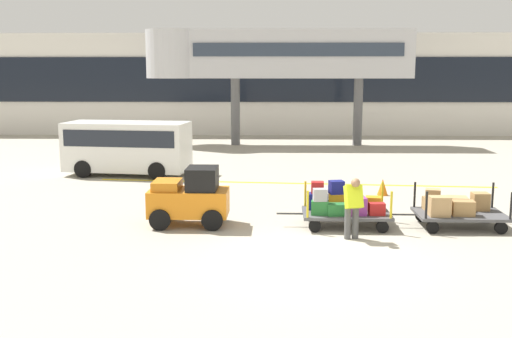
# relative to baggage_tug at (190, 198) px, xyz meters

# --- Properties ---
(ground_plane) EXTENTS (120.00, 120.00, 0.00)m
(ground_plane) POSITION_rel_baggage_tug_xyz_m (3.21, -2.63, -0.75)
(ground_plane) COLOR #A8A08E
(apron_lead_line) EXTENTS (14.54, 1.42, 0.01)m
(apron_lead_line) POSITION_rel_baggage_tug_xyz_m (2.98, 6.00, -0.75)
(apron_lead_line) COLOR yellow
(apron_lead_line) RESTS_ON ground_plane
(terminal_building) EXTENTS (54.26, 2.51, 6.43)m
(terminal_building) POSITION_rel_baggage_tug_xyz_m (3.21, 23.34, 2.47)
(terminal_building) COLOR silver
(terminal_building) RESTS_ON ground_plane
(jet_bridge) EXTENTS (14.44, 3.00, 6.29)m
(jet_bridge) POSITION_rel_baggage_tug_xyz_m (1.96, 17.36, 4.18)
(jet_bridge) COLOR #B7B7BC
(jet_bridge) RESTS_ON ground_plane
(baggage_tug) EXTENTS (2.11, 1.25, 1.58)m
(baggage_tug) POSITION_rel_baggage_tug_xyz_m (0.00, 0.00, 0.00)
(baggage_tug) COLOR orange
(baggage_tug) RESTS_ON ground_plane
(baggage_cart_lead) EXTENTS (3.01, 1.43, 1.18)m
(baggage_cart_lead) POSITION_rel_baggage_tug_xyz_m (4.07, -0.02, -0.20)
(baggage_cart_lead) COLOR #4C4C4F
(baggage_cart_lead) RESTS_ON ground_plane
(baggage_cart_middle) EXTENTS (3.01, 1.43, 1.10)m
(baggage_cart_middle) POSITION_rel_baggage_tug_xyz_m (7.05, -0.04, -0.24)
(baggage_cart_middle) COLOR #4C4C4F
(baggage_cart_middle) RESTS_ON ground_plane
(baggage_handler) EXTENTS (0.47, 0.49, 1.56)m
(baggage_handler) POSITION_rel_baggage_tug_xyz_m (4.17, -1.27, 0.11)
(baggage_handler) COLOR #4C4C4C
(baggage_handler) RESTS_ON ground_plane
(shuttle_van) EXTENTS (5.00, 2.49, 2.10)m
(shuttle_van) POSITION_rel_baggage_tug_xyz_m (-3.52, 7.68, 0.48)
(shuttle_van) COLOR white
(shuttle_van) RESTS_ON ground_plane
(safety_cone_near) EXTENTS (0.36, 0.36, 0.55)m
(safety_cone_near) POSITION_rel_baggage_tug_xyz_m (5.90, 4.00, -0.48)
(safety_cone_near) COLOR orange
(safety_cone_near) RESTS_ON ground_plane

